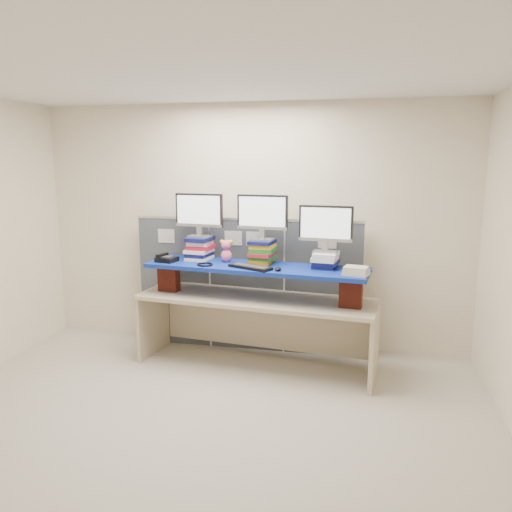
% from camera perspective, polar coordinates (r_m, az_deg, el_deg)
% --- Properties ---
extents(room, '(5.00, 4.00, 2.80)m').
position_cam_1_polar(room, '(3.89, -6.99, -0.41)').
color(room, '#F4E4C9').
rests_on(room, ground).
extents(cubicle_partition, '(2.60, 0.06, 1.53)m').
position_cam_1_polar(cubicle_partition, '(5.70, -1.04, -3.22)').
color(cubicle_partition, '#3F434A').
rests_on(cubicle_partition, ground).
extents(desk, '(2.55, 1.00, 0.76)m').
position_cam_1_polar(desk, '(5.25, 0.00, -6.34)').
color(desk, '#C4B496').
rests_on(desk, ground).
extents(brick_pier_left, '(0.23, 0.14, 0.30)m').
position_cam_1_polar(brick_pier_left, '(5.51, -9.93, -2.45)').
color(brick_pier_left, maroon).
rests_on(brick_pier_left, desk).
extents(brick_pier_right, '(0.23, 0.14, 0.30)m').
position_cam_1_polar(brick_pier_right, '(4.91, 10.80, -4.11)').
color(brick_pier_right, maroon).
rests_on(brick_pier_right, desk).
extents(blue_board, '(2.35, 0.83, 0.04)m').
position_cam_1_polar(blue_board, '(5.13, 0.00, -1.33)').
color(blue_board, navy).
rests_on(blue_board, brick_pier_left).
extents(book_stack_left, '(0.29, 0.34, 0.25)m').
position_cam_1_polar(book_stack_left, '(5.46, -6.43, 0.89)').
color(book_stack_left, white).
rests_on(book_stack_left, blue_board).
extents(book_stack_center, '(0.27, 0.33, 0.25)m').
position_cam_1_polar(book_stack_center, '(5.21, 0.74, 0.50)').
color(book_stack_center, orange).
rests_on(book_stack_center, blue_board).
extents(book_stack_right, '(0.28, 0.33, 0.16)m').
position_cam_1_polar(book_stack_right, '(5.06, 7.91, -0.45)').
color(book_stack_right, '#11144A').
rests_on(book_stack_right, blue_board).
extents(monitor_left, '(0.54, 0.18, 0.47)m').
position_cam_1_polar(monitor_left, '(5.41, -6.52, 4.97)').
color(monitor_left, '#939498').
rests_on(monitor_left, book_stack_left).
extents(monitor_center, '(0.54, 0.18, 0.47)m').
position_cam_1_polar(monitor_center, '(5.15, 0.74, 4.77)').
color(monitor_center, '#939498').
rests_on(monitor_center, book_stack_center).
extents(monitor_right, '(0.54, 0.18, 0.47)m').
position_cam_1_polar(monitor_right, '(5.00, 7.97, 3.42)').
color(monitor_right, '#939498').
rests_on(monitor_right, book_stack_right).
extents(keyboard, '(0.48, 0.34, 0.03)m').
position_cam_1_polar(keyboard, '(4.99, -0.64, -1.26)').
color(keyboard, black).
rests_on(keyboard, blue_board).
extents(mouse, '(0.07, 0.11, 0.03)m').
position_cam_1_polar(mouse, '(4.89, 2.53, -1.49)').
color(mouse, black).
rests_on(mouse, blue_board).
extents(desk_phone, '(0.23, 0.22, 0.08)m').
position_cam_1_polar(desk_phone, '(5.41, -10.22, -0.30)').
color(desk_phone, black).
rests_on(desk_phone, blue_board).
extents(headset, '(0.20, 0.20, 0.02)m').
position_cam_1_polar(headset, '(5.17, -5.85, -0.96)').
color(headset, black).
rests_on(headset, blue_board).
extents(plush_toy, '(0.14, 0.10, 0.24)m').
position_cam_1_polar(plush_toy, '(5.30, -3.40, 0.63)').
color(plush_toy, '#FF6196').
rests_on(plush_toy, blue_board).
extents(binder_stack, '(0.27, 0.23, 0.08)m').
position_cam_1_polar(binder_stack, '(4.78, 11.36, -1.70)').
color(binder_stack, beige).
rests_on(binder_stack, blue_board).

